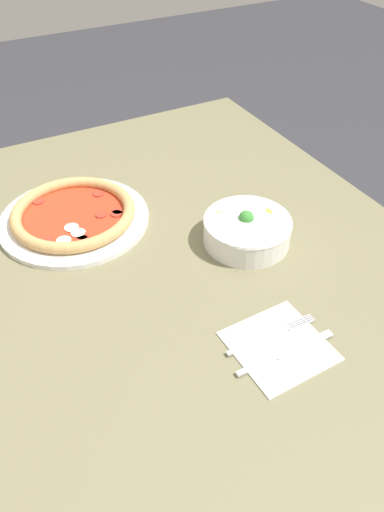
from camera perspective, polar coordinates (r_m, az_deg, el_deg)
name	(u,v)px	position (r m, az deg, el deg)	size (l,w,h in m)	color
ground_plane	(173,439)	(1.61, -2.21, -20.13)	(8.00, 8.00, 0.00)	#333338
dining_table	(165,287)	(1.09, -3.06, -3.55)	(1.25, 1.06, 0.73)	#706B4C
pizza	(74,215)	(1.15, -13.37, 4.53)	(0.33, 0.33, 0.04)	white
bowl	(247,229)	(1.05, 6.33, 3.09)	(0.19, 0.19, 0.07)	white
napkin	(279,346)	(0.88, 9.89, -10.10)	(0.16, 0.16, 0.00)	white
fork	(270,336)	(0.88, 8.94, -8.97)	(0.02, 0.18, 0.00)	silver
knife	(282,355)	(0.86, 10.21, -11.03)	(0.02, 0.19, 0.01)	silver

